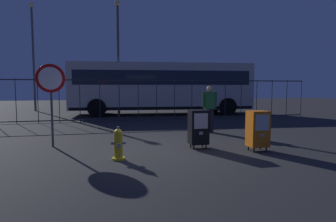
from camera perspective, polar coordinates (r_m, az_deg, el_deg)
ground_plane at (r=7.30m, az=-0.26°, el=-7.88°), size 60.00×60.00×0.00m
fire_hydrant at (r=6.32m, az=-10.12°, el=-6.71°), size 0.33×0.32×0.75m
newspaper_box_primary at (r=7.41m, az=6.23°, el=-3.25°), size 0.48×0.42×1.02m
newspaper_box_secondary at (r=7.40m, az=17.87°, el=-3.46°), size 0.48×0.42×1.02m
stop_sign at (r=8.09m, az=-22.80°, el=4.41°), size 0.71×0.31×2.23m
pedestrian at (r=10.07m, az=8.46°, el=1.03°), size 0.55×0.22×1.67m
fence_barrier at (r=13.53m, az=-6.10°, el=2.31°), size 18.03×0.04×2.00m
bus_near at (r=16.75m, az=-1.29°, el=5.19°), size 10.67×3.47×3.00m
street_light_near_left at (r=15.79m, az=-10.16°, el=12.36°), size 0.32×0.32×6.29m
street_light_near_right at (r=21.28m, az=-25.84°, el=11.33°), size 0.32×0.32×7.25m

